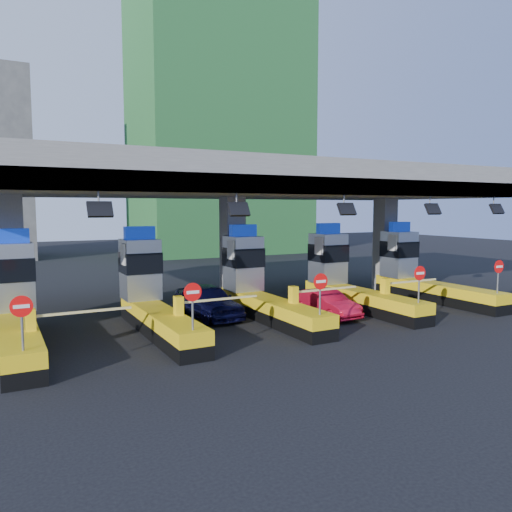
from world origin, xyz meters
name	(u,v)px	position (x,y,z in m)	size (l,w,h in m)	color
ground	(261,317)	(0.00, 0.00, 0.00)	(120.00, 120.00, 0.00)	black
toll_canopy	(233,184)	(0.00, 2.87, 6.13)	(28.00, 12.09, 7.00)	slate
toll_lane_far_left	(15,306)	(-10.00, 0.28, 1.40)	(4.43, 8.00, 4.16)	black
toll_lane_left	(151,295)	(-5.00, 0.28, 1.40)	(4.43, 8.00, 4.16)	black
toll_lane_center	(258,286)	(0.00, 0.28, 1.40)	(4.43, 8.00, 4.16)	black
toll_lane_right	(346,279)	(5.00, 0.28, 1.40)	(4.43, 8.00, 4.16)	black
toll_lane_far_right	(418,273)	(10.00, 0.28, 1.40)	(4.43, 8.00, 4.16)	black
bg_building_scaffold	(219,126)	(12.00, 32.00, 14.00)	(18.00, 12.00, 28.00)	#1E5926
van	(208,301)	(-2.13, 1.08, 0.76)	(1.80, 4.46, 1.52)	black
red_car	(326,303)	(2.71, -1.25, 0.61)	(1.29, 3.71, 1.22)	red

